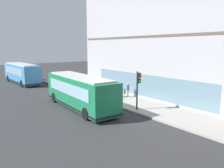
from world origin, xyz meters
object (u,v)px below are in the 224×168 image
Objects in this scene: fire_hydrant at (117,97)px; newspaper_vending_box at (118,93)px; city_bus_nearside at (80,92)px; pedestrian_by_light_pole at (128,89)px; pedestrian_near_hydrant at (116,87)px; traffic_light_near_corner at (138,83)px; city_bus_far_down_street at (22,73)px.

fire_hydrant is 1.35m from newspaper_vending_box.
city_bus_nearside is 6.33m from pedestrian_by_light_pole.
newspaper_vending_box is (-0.77, -1.40, -0.44)m from pedestrian_near_hydrant.
traffic_light_near_corner is 2.21× the size of pedestrian_by_light_pole.
newspaper_vending_box is at bearing -118.82° from pedestrian_near_hydrant.
traffic_light_near_corner is 5.60m from newspaper_vending_box.
traffic_light_near_corner is at bearing -49.27° from city_bus_nearside.
traffic_light_near_corner is 4.64× the size of fire_hydrant.
pedestrian_by_light_pole is 1.73× the size of newspaper_vending_box.
city_bus_far_down_street is at bearing 106.95° from newspaper_vending_box.
pedestrian_by_light_pole is at bearing 58.31° from traffic_light_near_corner.
city_bus_far_down_street reaches higher than pedestrian_near_hydrant.
pedestrian_near_hydrant is at bearing 95.76° from pedestrian_by_light_pole.
pedestrian_near_hydrant is at bearing 68.25° from traffic_light_near_corner.
pedestrian_by_light_pole is 0.99× the size of pedestrian_near_hydrant.
traffic_light_near_corner is 3.82× the size of newspaper_vending_box.
fire_hydrant is 2.97m from pedestrian_near_hydrant.
fire_hydrant is (4.40, -18.55, -1.04)m from city_bus_far_down_street.
city_bus_nearside is at bearing 130.73° from traffic_light_near_corner.
fire_hydrant is 0.48× the size of pedestrian_by_light_pole.
pedestrian_near_hydrant is (6.10, 2.21, -0.51)m from city_bus_nearside.
city_bus_far_down_street reaches higher than fire_hydrant.
pedestrian_near_hydrant is at bearing 53.59° from fire_hydrant.
pedestrian_by_light_pole is at bearing -84.24° from pedestrian_near_hydrant.
fire_hydrant is (0.80, 4.01, -2.03)m from traffic_light_near_corner.
traffic_light_near_corner is at bearing -121.69° from pedestrian_by_light_pole.
city_bus_nearside reaches higher than pedestrian_by_light_pole.
pedestrian_near_hydrant is 1.74× the size of newspaper_vending_box.
pedestrian_near_hydrant reaches higher than fire_hydrant.
city_bus_far_down_street is at bearing 99.07° from traffic_light_near_corner.
traffic_light_near_corner is (3.57, -4.14, 0.99)m from city_bus_nearside.
fire_hydrant is at bearing -135.43° from newspaper_vending_box.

